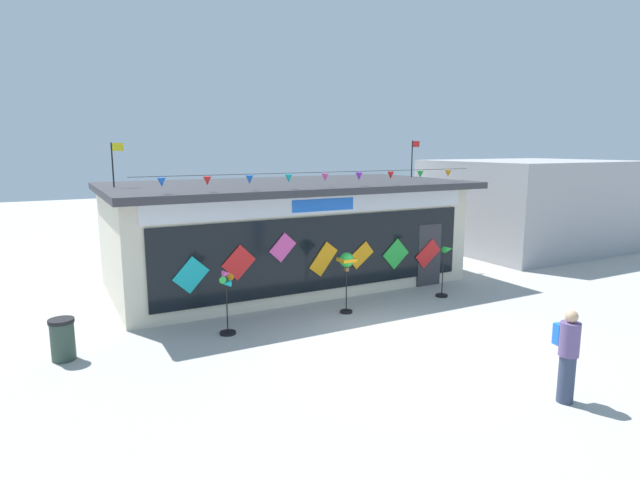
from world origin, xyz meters
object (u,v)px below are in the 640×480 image
(kite_shop_building, at_px, (285,232))
(wind_spinner_left, at_px, (347,264))
(trash_bin, at_px, (63,339))
(person_near_camera, at_px, (568,354))
(wind_spinner_far_left, at_px, (227,295))
(wind_spinner_center_left, at_px, (446,265))

(kite_shop_building, relative_size, wind_spinner_left, 6.76)
(kite_shop_building, distance_m, trash_bin, 7.90)
(person_near_camera, distance_m, trash_bin, 9.90)
(kite_shop_building, relative_size, trash_bin, 12.53)
(wind_spinner_left, bearing_deg, person_near_camera, -82.51)
(wind_spinner_far_left, height_order, person_near_camera, person_near_camera)
(trash_bin, bearing_deg, wind_spinner_far_left, -2.77)
(kite_shop_building, relative_size, wind_spinner_center_left, 7.34)
(wind_spinner_far_left, distance_m, person_near_camera, 7.33)
(wind_spinner_left, bearing_deg, kite_shop_building, 91.01)
(wind_spinner_left, xyz_separation_m, person_near_camera, (0.81, -6.14, -0.45))
(person_near_camera, bearing_deg, wind_spinner_far_left, 136.10)
(wind_spinner_center_left, bearing_deg, trash_bin, 179.61)
(person_near_camera, bearing_deg, wind_spinner_left, 108.91)
(kite_shop_building, distance_m, wind_spinner_center_left, 5.26)
(kite_shop_building, bearing_deg, wind_spinner_far_left, -129.92)
(wind_spinner_far_left, bearing_deg, wind_spinner_center_left, 0.85)
(kite_shop_building, height_order, wind_spinner_left, kite_shop_building)
(wind_spinner_far_left, xyz_separation_m, person_near_camera, (4.17, -6.03, -0.10))
(wind_spinner_left, relative_size, trash_bin, 1.85)
(wind_spinner_center_left, relative_size, trash_bin, 1.71)
(wind_spinner_center_left, relative_size, person_near_camera, 0.91)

